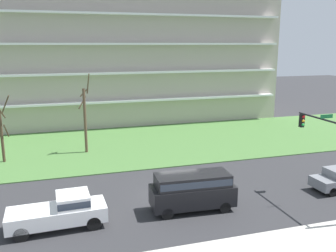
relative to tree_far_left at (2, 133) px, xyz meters
name	(u,v)px	position (x,y,z in m)	size (l,w,h in m)	color
ground	(174,198)	(11.96, -11.51, -2.67)	(160.00, 160.00, 0.00)	#2D2D30
grass_lawn_strip	(133,144)	(11.96, 2.49, -2.63)	(80.00, 16.00, 0.08)	#477238
apartment_building	(111,44)	(11.96, 15.99, 7.53)	(43.52, 11.95, 20.39)	#B2A899
tree_far_left	(2,133)	(0.00, 0.00, 0.00)	(1.10, 1.51, 5.95)	#4C3828
tree_left	(85,118)	(7.12, 0.94, 0.77)	(1.19, 1.01, 7.56)	brown
pickup_white_near_left	(62,211)	(4.64, -13.50, -1.65)	(5.46, 2.18, 1.95)	white
van_black_center_left	(192,189)	(12.49, -13.51, -1.27)	(5.30, 2.29, 2.36)	black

